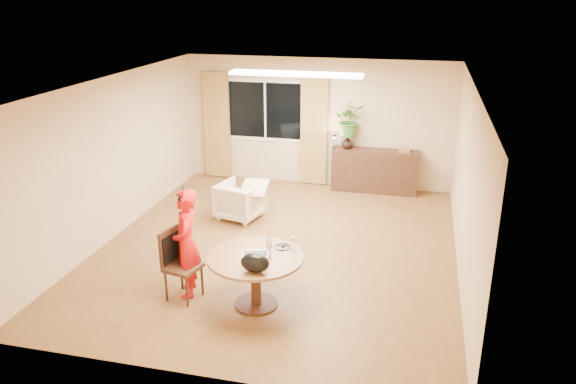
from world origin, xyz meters
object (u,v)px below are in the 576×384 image
object	(u,v)px
armchair	(240,201)
sideboard	(375,171)
dining_table	(256,267)
dining_chair	(183,265)
child	(187,243)

from	to	relation	value
armchair	sideboard	bearing A→B (deg)	-123.88
dining_table	sideboard	size ratio (longest dim) A/B	0.72
dining_table	armchair	distance (m)	2.98
armchair	sideboard	xyz separation A→B (m)	(2.20, 1.99, 0.10)
dining_chair	child	size ratio (longest dim) A/B	0.64
dining_table	dining_chair	distance (m)	0.98
dining_chair	armchair	world-z (taller)	dining_chair
dining_chair	child	world-z (taller)	child
dining_table	child	world-z (taller)	child
sideboard	child	bearing A→B (deg)	-113.71
dining_chair	dining_table	bearing A→B (deg)	16.00
dining_table	armchair	size ratio (longest dim) A/B	1.69
dining_table	armchair	world-z (taller)	dining_table
dining_table	dining_chair	world-z (taller)	dining_chair
dining_chair	sideboard	size ratio (longest dim) A/B	0.55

